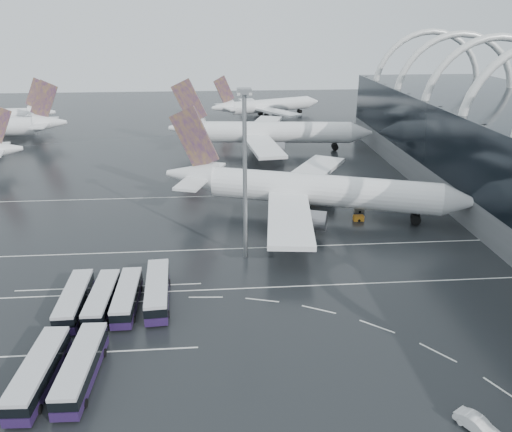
{
  "coord_description": "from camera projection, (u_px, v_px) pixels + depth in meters",
  "views": [
    {
      "loc": [
        -6.87,
        -68.07,
        38.71
      ],
      "look_at": [
        -0.65,
        9.91,
        7.0
      ],
      "focal_mm": 35.0,
      "sensor_mm": 36.0,
      "label": 1
    }
  ],
  "objects": [
    {
      "name": "ground",
      "position": [
        265.0,
        281.0,
        77.94
      ],
      "size": [
        420.0,
        420.0,
        0.0
      ],
      "primitive_type": "plane",
      "color": "black",
      "rests_on": "ground"
    },
    {
      "name": "lane_marking_near",
      "position": [
        266.0,
        287.0,
        76.09
      ],
      "size": [
        120.0,
        0.25,
        0.01
      ],
      "primitive_type": "cube",
      "color": "silver",
      "rests_on": "ground"
    },
    {
      "name": "lane_marking_mid",
      "position": [
        259.0,
        248.0,
        89.02
      ],
      "size": [
        120.0,
        0.25,
        0.01
      ],
      "primitive_type": "cube",
      "color": "silver",
      "rests_on": "ground"
    },
    {
      "name": "lane_marking_far",
      "position": [
        248.0,
        195.0,
        114.89
      ],
      "size": [
        120.0,
        0.25,
        0.01
      ],
      "primitive_type": "cube",
      "color": "silver",
      "rests_on": "ground"
    },
    {
      "name": "bus_bay_line_south",
      "position": [
        84.0,
        353.0,
        61.39
      ],
      "size": [
        28.0,
        0.25,
        0.01
      ],
      "primitive_type": "cube",
      "color": "silver",
      "rests_on": "ground"
    },
    {
      "name": "bus_bay_line_north",
      "position": [
        109.0,
        287.0,
        76.17
      ],
      "size": [
        28.0,
        0.25,
        0.01
      ],
      "primitive_type": "cube",
      "color": "silver",
      "rests_on": "ground"
    },
    {
      "name": "airliner_main",
      "position": [
        307.0,
        190.0,
        101.84
      ],
      "size": [
        62.07,
        53.8,
        21.55
      ],
      "rotation": [
        0.0,
        0.0,
        -0.32
      ],
      "color": "white",
      "rests_on": "ground"
    },
    {
      "name": "airliner_gate_b",
      "position": [
        267.0,
        133.0,
        151.04
      ],
      "size": [
        61.77,
        55.26,
        21.43
      ],
      "rotation": [
        0.0,
        0.0,
        -0.1
      ],
      "color": "white",
      "rests_on": "ground"
    },
    {
      "name": "airliner_gate_c",
      "position": [
        265.0,
        106.0,
        200.77
      ],
      "size": [
        46.63,
        42.56,
        17.3
      ],
      "rotation": [
        0.0,
        0.0,
        0.39
      ],
      "color": "white",
      "rests_on": "ground"
    },
    {
      "name": "bus_row_near_a",
      "position": [
        74.0,
        300.0,
        69.44
      ],
      "size": [
        3.34,
        12.95,
        3.17
      ],
      "rotation": [
        0.0,
        0.0,
        1.6
      ],
      "color": "#23123A",
      "rests_on": "ground"
    },
    {
      "name": "bus_row_near_b",
      "position": [
        102.0,
        299.0,
        69.76
      ],
      "size": [
        3.15,
        12.54,
        3.08
      ],
      "rotation": [
        0.0,
        0.0,
        1.56
      ],
      "color": "#23123A",
      "rests_on": "ground"
    },
    {
      "name": "bus_row_near_c",
      "position": [
        127.0,
        297.0,
        70.41
      ],
      "size": [
        3.1,
        12.51,
        3.07
      ],
      "rotation": [
        0.0,
        0.0,
        1.58
      ],
      "color": "#23123A",
      "rests_on": "ground"
    },
    {
      "name": "bus_row_near_d",
      "position": [
        157.0,
        290.0,
        71.7
      ],
      "size": [
        4.03,
        13.93,
        3.39
      ],
      "rotation": [
        0.0,
        0.0,
        1.64
      ],
      "color": "#23123A",
      "rests_on": "ground"
    },
    {
      "name": "bus_row_far_a",
      "position": [
        39.0,
        372.0,
        55.36
      ],
      "size": [
        3.64,
        13.4,
        3.27
      ],
      "rotation": [
        0.0,
        0.0,
        1.52
      ],
      "color": "#23123A",
      "rests_on": "ground"
    },
    {
      "name": "bus_row_far_b",
      "position": [
        81.0,
        368.0,
        56.12
      ],
      "size": [
        3.52,
        13.38,
        3.27
      ],
      "rotation": [
        0.0,
        0.0,
        1.54
      ],
      "color": "#23123A",
      "rests_on": "ground"
    },
    {
      "name": "van_curve_c",
      "position": [
        478.0,
        425.0,
        49.62
      ],
      "size": [
        3.81,
        4.87,
        1.55
      ],
      "primitive_type": "imported",
      "rotation": [
        0.0,
        0.0,
        0.54
      ],
      "color": "silver",
      "rests_on": "ground"
    },
    {
      "name": "floodlight_mast",
      "position": [
        245.0,
        156.0,
        79.08
      ],
      "size": [
        2.17,
        2.17,
        28.34
      ],
      "color": "gray",
      "rests_on": "ground"
    },
    {
      "name": "gse_cart_belly_a",
      "position": [
        358.0,
        218.0,
        100.56
      ],
      "size": [
        2.05,
        1.21,
        1.12
      ],
      "primitive_type": "cube",
      "color": "orange",
      "rests_on": "ground"
    },
    {
      "name": "gse_cart_belly_b",
      "position": [
        359.0,
        210.0,
        104.92
      ],
      "size": [
        1.98,
        1.17,
        1.08
      ],
      "primitive_type": "cube",
      "color": "slate",
      "rests_on": "ground"
    },
    {
      "name": "gse_cart_belly_c",
      "position": [
        305.0,
        231.0,
        94.42
      ],
      "size": [
        2.01,
        1.19,
        1.1
      ],
      "primitive_type": "cube",
      "color": "orange",
      "rests_on": "ground"
    },
    {
      "name": "gse_cart_belly_e",
      "position": [
        316.0,
        198.0,
        111.84
      ],
      "size": [
        1.96,
        1.16,
        1.07
      ],
      "primitive_type": "cube",
      "color": "orange",
      "rests_on": "ground"
    }
  ]
}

